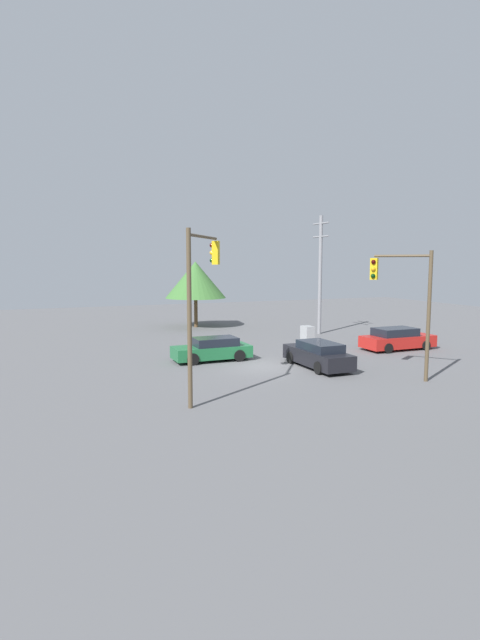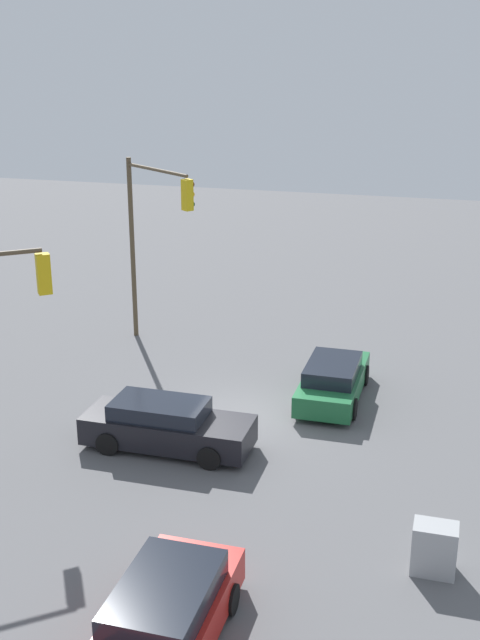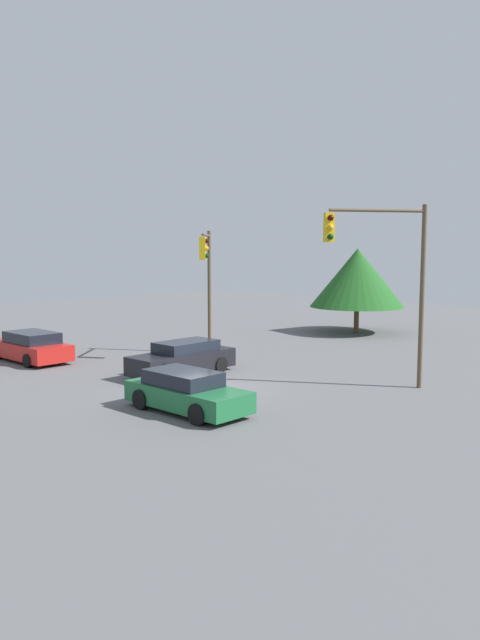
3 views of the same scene
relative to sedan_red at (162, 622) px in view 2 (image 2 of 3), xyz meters
The scene contains 6 objects.
ground_plane 10.22m from the sedan_red, 82.22° to the right, with size 80.00×80.00×0.00m, color #5B5B5E.
sedan_red is the anchor object (origin of this frame).
sedan_green 12.29m from the sedan_red, 95.19° to the right, with size 1.90×4.45×1.34m.
sedan_dark 8.14m from the sedan_red, 69.65° to the right, with size 4.78×1.84×1.41m.
traffic_signal_cross 16.97m from the sedan_red, 67.99° to the right, with size 3.35×2.47×6.94m.
electrical_cabinet 6.13m from the sedan_red, 140.45° to the right, with size 0.95×0.65×1.15m, color #9EA0A3.
Camera 2 is at (-6.12, 21.45, 10.76)m, focal length 45.00 mm.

